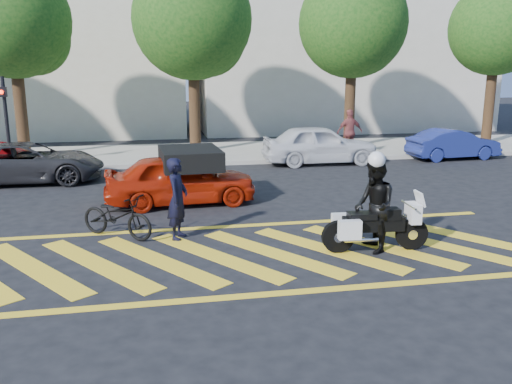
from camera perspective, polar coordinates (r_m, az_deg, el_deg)
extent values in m
plane|color=black|center=(10.53, -0.86, -6.59)|extent=(90.00, 90.00, 0.00)
cube|color=#9E998E|center=(22.10, -6.37, 4.07)|extent=(60.00, 5.00, 0.15)
cube|color=yellow|center=(10.61, -22.27, -7.45)|extent=(2.43, 3.21, 0.01)
cube|color=yellow|center=(10.44, -16.30, -7.31)|extent=(2.43, 3.21, 0.01)
cube|color=yellow|center=(10.39, -10.21, -7.08)|extent=(2.43, 3.21, 0.01)
cube|color=yellow|center=(10.45, -4.13, -6.77)|extent=(2.43, 3.21, 0.01)
cube|color=yellow|center=(10.62, 1.81, -6.40)|extent=(2.43, 3.21, 0.01)
cube|color=yellow|center=(10.91, 7.48, -5.97)|extent=(2.43, 3.21, 0.01)
cube|color=yellow|center=(11.29, 12.81, -5.53)|extent=(2.43, 3.21, 0.01)
cube|color=yellow|center=(11.77, 17.75, -5.07)|extent=(2.43, 3.21, 0.01)
cube|color=yellow|center=(12.32, 22.26, -4.61)|extent=(2.43, 3.21, 0.01)
cube|color=yellow|center=(8.80, 1.36, -10.70)|extent=(12.00, 0.20, 0.01)
cube|color=yellow|center=(12.31, -2.42, -3.62)|extent=(12.00, 0.20, 0.01)
cube|color=beige|center=(31.42, -23.30, 14.82)|extent=(16.00, 8.00, 10.00)
cube|color=beige|center=(32.63, 8.59, 16.50)|extent=(16.00, 8.00, 11.00)
cylinder|color=black|center=(22.32, -23.54, 8.13)|extent=(0.44, 0.44, 4.00)
sphere|color=#134412|center=(22.32, -24.31, 16.20)|extent=(4.20, 4.20, 4.20)
sphere|color=#134412|center=(22.46, -22.44, 14.72)|extent=(2.73, 2.73, 2.73)
cylinder|color=black|center=(21.88, -6.50, 9.05)|extent=(0.44, 0.44, 4.00)
sphere|color=#134412|center=(21.89, -6.73, 17.60)|extent=(4.60, 4.60, 4.60)
sphere|color=#134412|center=(22.20, -5.14, 15.79)|extent=(2.99, 2.99, 2.99)
cylinder|color=black|center=(23.31, 9.85, 9.19)|extent=(0.44, 0.44, 4.00)
sphere|color=#134412|center=(23.31, 10.17, 17.08)|extent=(4.40, 4.40, 4.40)
sphere|color=#134412|center=(23.77, 11.24, 15.37)|extent=(2.86, 2.86, 2.86)
cylinder|color=black|center=(26.32, 23.37, 8.76)|extent=(0.44, 0.44, 4.00)
sphere|color=#134412|center=(26.32, 24.01, 15.49)|extent=(4.00, 4.00, 4.00)
sphere|color=#134412|center=(26.87, 24.59, 14.08)|extent=(2.60, 2.60, 2.60)
cylinder|color=black|center=(20.22, -24.73, 6.45)|extent=(0.12, 0.12, 3.20)
cube|color=black|center=(19.95, -25.17, 9.51)|extent=(0.28, 0.18, 0.32)
sphere|color=#FF260C|center=(19.85, -25.24, 9.49)|extent=(0.14, 0.14, 0.14)
imported|color=black|center=(11.37, -8.26, -0.71)|extent=(0.60, 0.73, 1.72)
imported|color=black|center=(11.79, -14.41, -2.46)|extent=(1.79, 1.55, 0.93)
cylinder|color=black|center=(10.67, 8.62, -4.68)|extent=(0.64, 0.18, 0.63)
cylinder|color=silver|center=(10.67, 8.62, -4.68)|extent=(0.20, 0.17, 0.19)
cylinder|color=black|center=(11.16, 16.06, -4.26)|extent=(0.64, 0.18, 0.63)
cylinder|color=silver|center=(11.16, 16.06, -4.26)|extent=(0.20, 0.17, 0.19)
cube|color=black|center=(10.81, 12.25, -3.28)|extent=(1.21, 0.33, 0.29)
cube|color=black|center=(10.85, 13.73, -2.23)|extent=(0.45, 0.32, 0.21)
cube|color=black|center=(10.68, 11.08, -2.45)|extent=(0.55, 0.36, 0.12)
cube|color=silver|center=(11.04, 16.20, -2.12)|extent=(0.24, 0.42, 0.38)
cube|color=silver|center=(10.88, 9.09, -3.18)|extent=(0.44, 0.20, 0.36)
cube|color=silver|center=(10.42, 9.84, -3.95)|extent=(0.44, 0.20, 0.36)
imported|color=black|center=(10.71, 12.35, -1.45)|extent=(0.75, 0.93, 1.83)
imported|color=#A81C07|center=(14.27, -7.96, 1.36)|extent=(3.99, 1.82, 1.33)
imported|color=#232326|center=(18.19, -22.81, 2.88)|extent=(4.49, 2.09, 1.25)
imported|color=silver|center=(20.11, 6.74, 5.00)|extent=(4.24, 1.76, 1.43)
imported|color=navy|center=(22.35, 20.06, 4.77)|extent=(3.62, 1.49, 1.17)
imported|color=#924442|center=(21.37, 9.83, 6.23)|extent=(1.05, 0.49, 1.76)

